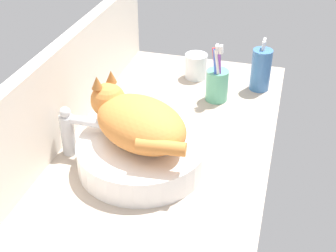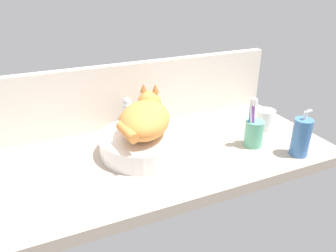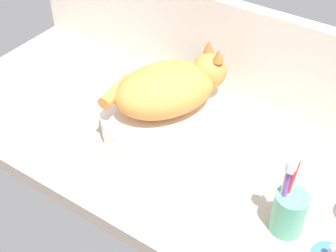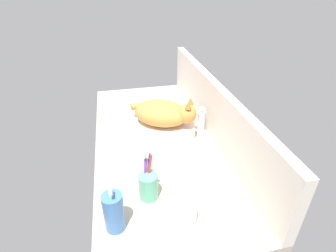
# 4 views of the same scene
# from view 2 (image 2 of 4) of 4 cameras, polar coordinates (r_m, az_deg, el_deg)

# --- Properties ---
(ground_plane) EXTENTS (1.26, 0.57, 0.04)m
(ground_plane) POSITION_cam_2_polar(r_m,az_deg,el_deg) (1.17, -2.37, -5.57)
(ground_plane) COLOR #B2A08E
(backsplash_panel) EXTENTS (1.26, 0.04, 0.26)m
(backsplash_panel) POSITION_cam_2_polar(r_m,az_deg,el_deg) (1.33, -6.79, 5.42)
(backsplash_panel) COLOR silver
(backsplash_panel) RESTS_ON ground_plane
(sink_basin) EXTENTS (0.32, 0.32, 0.07)m
(sink_basin) POSITION_cam_2_polar(r_m,az_deg,el_deg) (1.15, -3.96, -2.96)
(sink_basin) COLOR white
(sink_basin) RESTS_ON ground_plane
(cat) EXTENTS (0.27, 0.30, 0.14)m
(cat) POSITION_cam_2_polar(r_m,az_deg,el_deg) (1.12, -4.03, 1.50)
(cat) COLOR orange
(cat) RESTS_ON sink_basin
(faucet) EXTENTS (0.04, 0.12, 0.14)m
(faucet) POSITION_cam_2_polar(r_m,az_deg,el_deg) (1.29, -6.86, 2.14)
(faucet) COLOR silver
(faucet) RESTS_ON ground_plane
(soap_dispenser) EXTENTS (0.06, 0.06, 0.17)m
(soap_dispenser) POSITION_cam_2_polar(r_m,az_deg,el_deg) (1.20, 22.17, -1.80)
(soap_dispenser) COLOR #3F72B2
(soap_dispenser) RESTS_ON ground_plane
(toothbrush_cup) EXTENTS (0.07, 0.07, 0.19)m
(toothbrush_cup) POSITION_cam_2_polar(r_m,az_deg,el_deg) (1.22, 14.67, -0.99)
(toothbrush_cup) COLOR #5BB28E
(toothbrush_cup) RESTS_ON ground_plane
(water_glass) EXTENTS (0.07, 0.07, 0.08)m
(water_glass) POSITION_cam_2_polar(r_m,az_deg,el_deg) (1.37, 16.66, 0.79)
(water_glass) COLOR white
(water_glass) RESTS_ON ground_plane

